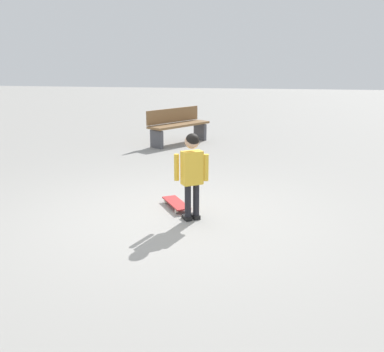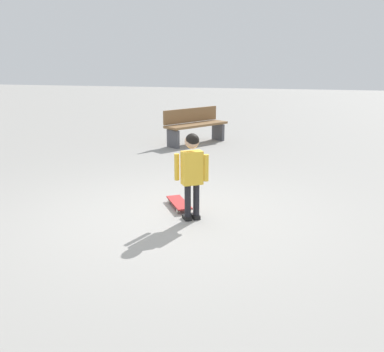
{
  "view_description": "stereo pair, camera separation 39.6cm",
  "coord_description": "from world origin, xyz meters",
  "views": [
    {
      "loc": [
        4.81,
        1.21,
        1.88
      ],
      "look_at": [
        -0.02,
        0.37,
        0.55
      ],
      "focal_mm": 40.2,
      "sensor_mm": 36.0,
      "label": 1
    },
    {
      "loc": [
        4.73,
        1.59,
        1.88
      ],
      "look_at": [
        -0.02,
        0.37,
        0.55
      ],
      "focal_mm": 40.2,
      "sensor_mm": 36.0,
      "label": 2
    }
  ],
  "objects": [
    {
      "name": "street_bench",
      "position": [
        -4.82,
        -0.8,
        0.42
      ],
      "size": [
        1.57,
        1.26,
        0.8
      ],
      "color": "brown",
      "rests_on": "ground"
    },
    {
      "name": "ground_plane",
      "position": [
        0.0,
        0.0,
        0.0
      ],
      "size": [
        50.0,
        50.0,
        0.0
      ],
      "primitive_type": "plane",
      "color": "gray"
    },
    {
      "name": "skateboard",
      "position": [
        -0.42,
        0.09,
        0.06
      ],
      "size": [
        0.6,
        0.48,
        0.07
      ],
      "color": "#B22D2D",
      "rests_on": "ground"
    },
    {
      "name": "child_person",
      "position": [
        -0.02,
        0.37,
        0.66
      ],
      "size": [
        0.27,
        0.41,
        1.06
      ],
      "color": "black",
      "rests_on": "ground"
    }
  ]
}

